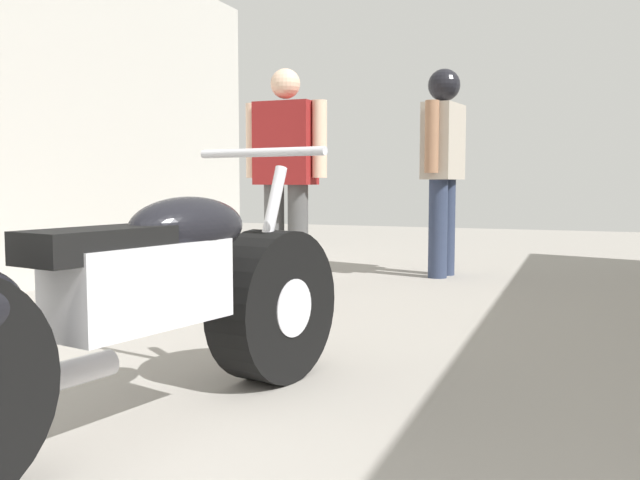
{
  "coord_description": "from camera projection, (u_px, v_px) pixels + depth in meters",
  "views": [
    {
      "loc": [
        0.92,
        0.28,
        0.83
      ],
      "look_at": [
        -0.37,
        3.67,
        0.52
      ],
      "focal_mm": 38.86,
      "sensor_mm": 36.0,
      "label": 1
    }
  ],
  "objects": [
    {
      "name": "ground_plane",
      "position": [
        389.0,
        342.0,
        3.58
      ],
      "size": [
        17.75,
        17.75,
        0.0
      ],
      "primitive_type": "plane",
      "color": "gray"
    },
    {
      "name": "mechanic_with_helmet",
      "position": [
        443.0,
        153.0,
        5.95
      ],
      "size": [
        0.31,
        0.7,
        1.78
      ],
      "color": "#2D3851",
      "rests_on": "ground_plane"
    },
    {
      "name": "motorcycle_maroon_cruiser",
      "position": [
        133.0,
        314.0,
        2.23
      ],
      "size": [
        0.75,
        2.05,
        0.96
      ],
      "color": "black",
      "rests_on": "ground_plane"
    },
    {
      "name": "mechanic_in_blue",
      "position": [
        286.0,
        166.0,
        5.18
      ],
      "size": [
        0.67,
        0.26,
        1.66
      ],
      "color": "#4C4C4C",
      "rests_on": "ground_plane"
    }
  ]
}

